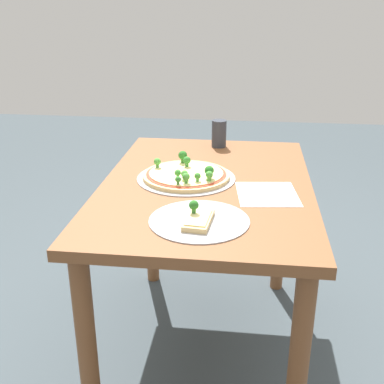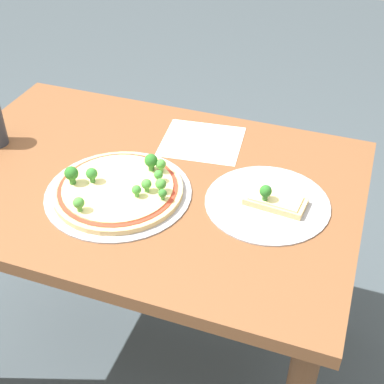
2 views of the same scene
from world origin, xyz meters
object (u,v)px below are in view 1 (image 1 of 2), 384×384
(drinking_cup, at_px, (219,134))
(dining_table, at_px, (206,210))
(pizza_tray_whole, at_px, (186,175))
(pizza_tray_slice, at_px, (199,220))

(drinking_cup, bearing_deg, dining_table, 178.41)
(pizza_tray_whole, xyz_separation_m, drinking_cup, (0.42, -0.09, 0.05))
(pizza_tray_slice, bearing_deg, pizza_tray_whole, 13.17)
(pizza_tray_whole, distance_m, drinking_cup, 0.44)
(dining_table, distance_m, drinking_cup, 0.48)
(dining_table, relative_size, pizza_tray_slice, 3.65)
(dining_table, xyz_separation_m, pizza_tray_whole, (0.03, 0.08, 0.13))
(dining_table, height_order, pizza_tray_slice, pizza_tray_slice)
(dining_table, bearing_deg, pizza_tray_whole, 69.97)
(drinking_cup, bearing_deg, pizza_tray_slice, 179.56)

